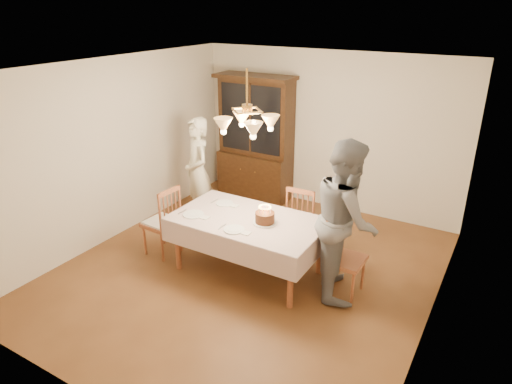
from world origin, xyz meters
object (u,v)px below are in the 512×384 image
Objects in this scene: birthday_cake at (265,218)px; chair_far_side at (304,222)px; dining_table at (248,224)px; elderly_woman at (198,172)px; china_hutch at (256,140)px.

chair_far_side is at bearing 80.34° from birthday_cake.
elderly_woman is (-1.42, 0.84, 0.17)m from dining_table.
elderly_woman is at bearing 149.32° from dining_table.
birthday_cake is at bearing -99.66° from chair_far_side.
birthday_cake is (1.46, -2.25, -0.21)m from china_hutch.
chair_far_side is at bearing 35.37° from elderly_woman.
china_hutch is 2.16× the size of chair_far_side.
chair_far_side is at bearing -40.96° from china_hutch.
dining_table is at bearing 4.14° from elderly_woman.
china_hutch reaches higher than dining_table.
elderly_woman is (-1.80, -0.02, 0.41)m from chair_far_side.
chair_far_side is 0.59× the size of elderly_woman.
dining_table is at bearing -179.72° from birthday_cake.
elderly_woman reaches higher than dining_table.
dining_table is at bearing -114.41° from chair_far_side.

